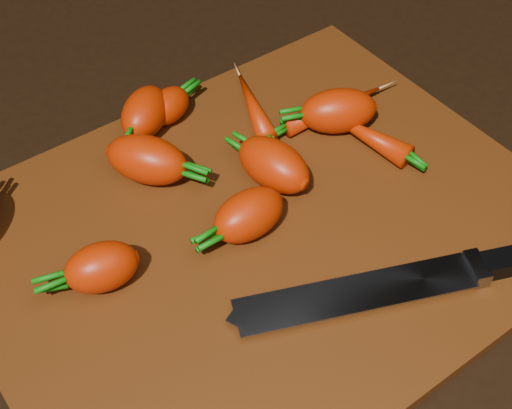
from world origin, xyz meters
TOP-DOWN VIEW (x-y plane):
  - ground at (0.00, 0.00)m, footprint 2.00×2.00m
  - cutting_board at (0.00, 0.00)m, footprint 0.50×0.40m
  - carrot_1 at (-0.14, 0.03)m, footprint 0.07×0.05m
  - carrot_2 at (-0.05, 0.11)m, footprint 0.08×0.09m
  - carrot_3 at (0.04, 0.04)m, footprint 0.06×0.08m
  - carrot_4 at (-0.02, 0.17)m, footprint 0.08×0.08m
  - carrot_5 at (0.01, 0.17)m, footprint 0.06×0.05m
  - carrot_6 at (0.14, 0.06)m, footprint 0.09×0.07m
  - carrot_7 at (0.08, 0.13)m, footprint 0.05×0.10m
  - carrot_8 at (0.15, 0.08)m, footprint 0.12×0.03m
  - carrot_9 at (0.14, 0.02)m, footprint 0.04×0.10m
  - carrot_10 at (-0.01, 0.00)m, footprint 0.07×0.04m
  - knife at (0.03, -0.11)m, footprint 0.31×0.15m

SIDE VIEW (x-z plane):
  - ground at x=0.00m, z-range -0.01..0.00m
  - cutting_board at x=0.00m, z-range 0.00..0.01m
  - knife at x=0.03m, z-range 0.01..0.03m
  - carrot_8 at x=0.15m, z-range 0.01..0.03m
  - carrot_7 at x=0.08m, z-range 0.01..0.03m
  - carrot_9 at x=0.14m, z-range 0.01..0.04m
  - carrot_5 at x=0.01m, z-range 0.01..0.05m
  - carrot_1 at x=-0.14m, z-range 0.01..0.05m
  - carrot_4 at x=-0.02m, z-range 0.01..0.05m
  - carrot_10 at x=-0.01m, z-range 0.01..0.05m
  - carrot_6 at x=0.14m, z-range 0.01..0.06m
  - carrot_3 at x=0.04m, z-range 0.01..0.06m
  - carrot_2 at x=-0.05m, z-range 0.01..0.06m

